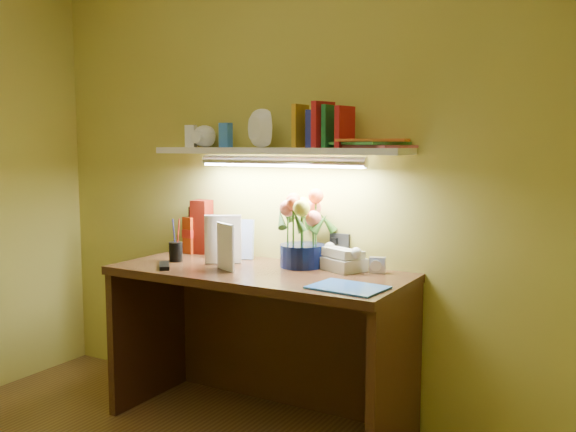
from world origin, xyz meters
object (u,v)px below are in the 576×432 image
object	(u,v)px
telephone	(342,257)
whisky_bottle	(191,230)
desk_clock	(378,265)
flower_bouquet	(302,228)
desk	(259,348)

from	to	relation	value
telephone	whisky_bottle	distance (m)	0.90
desk_clock	flower_bouquet	bearing A→B (deg)	169.64
flower_bouquet	telephone	world-z (taller)	flower_bouquet
telephone	desk_clock	world-z (taller)	telephone
telephone	whisky_bottle	size ratio (longest dim) A/B	0.79
desk	whisky_bottle	world-z (taller)	whisky_bottle
desk_clock	whisky_bottle	world-z (taller)	whisky_bottle
desk_clock	telephone	bearing A→B (deg)	170.03
desk	whisky_bottle	size ratio (longest dim) A/B	5.61
flower_bouquet	telephone	distance (m)	0.24
desk	whisky_bottle	xyz separation A→B (m)	(-0.56, 0.21, 0.50)
flower_bouquet	whisky_bottle	size ratio (longest dim) A/B	1.50
desk	flower_bouquet	distance (m)	0.60
flower_bouquet	whisky_bottle	xyz separation A→B (m)	(-0.70, 0.04, -0.06)
telephone	desk	bearing A→B (deg)	-126.13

